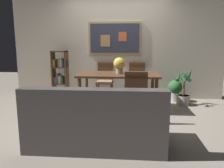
{
  "coord_description": "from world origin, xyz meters",
  "views": [
    {
      "loc": [
        0.31,
        -4.14,
        1.37
      ],
      "look_at": [
        -0.0,
        -0.23,
        0.65
      ],
      "focal_mm": 35.64,
      "sensor_mm": 36.0,
      "label": 1
    }
  ],
  "objects_px": {
    "dining_table": "(118,78)",
    "potted_ivy": "(175,89)",
    "leather_couch": "(96,124)",
    "bookshelf": "(60,77)",
    "dining_chair_near_right": "(136,93)",
    "dining_chair_far_left": "(105,78)",
    "tv_remote": "(132,73)",
    "potted_palm": "(184,92)",
    "dining_chair_far_right": "(137,78)",
    "flower_vase": "(119,64)"
  },
  "relations": [
    {
      "from": "dining_chair_far_left",
      "to": "dining_table",
      "type": "bearing_deg",
      "value": -64.88
    },
    {
      "from": "dining_table",
      "to": "dining_chair_far_left",
      "type": "height_order",
      "value": "dining_chair_far_left"
    },
    {
      "from": "dining_chair_near_right",
      "to": "dining_chair_far_right",
      "type": "bearing_deg",
      "value": 87.59
    },
    {
      "from": "dining_table",
      "to": "potted_palm",
      "type": "bearing_deg",
      "value": 15.95
    },
    {
      "from": "potted_palm",
      "to": "dining_chair_far_left",
      "type": "bearing_deg",
      "value": 168.31
    },
    {
      "from": "leather_couch",
      "to": "bookshelf",
      "type": "height_order",
      "value": "bookshelf"
    },
    {
      "from": "potted_palm",
      "to": "tv_remote",
      "type": "distance_m",
      "value": 1.29
    },
    {
      "from": "bookshelf",
      "to": "tv_remote",
      "type": "xyz_separation_m",
      "value": [
        1.73,
        -0.57,
        0.2
      ]
    },
    {
      "from": "dining_table",
      "to": "potted_ivy",
      "type": "distance_m",
      "value": 1.55
    },
    {
      "from": "dining_table",
      "to": "tv_remote",
      "type": "height_order",
      "value": "tv_remote"
    },
    {
      "from": "dining_table",
      "to": "dining_chair_far_right",
      "type": "distance_m",
      "value": 0.91
    },
    {
      "from": "dining_table",
      "to": "potted_ivy",
      "type": "relative_size",
      "value": 3.02
    },
    {
      "from": "dining_chair_far_left",
      "to": "potted_ivy",
      "type": "xyz_separation_m",
      "value": [
        1.69,
        -0.06,
        -0.24
      ]
    },
    {
      "from": "leather_couch",
      "to": "dining_chair_near_right",
      "type": "bearing_deg",
      "value": 59.57
    },
    {
      "from": "dining_chair_far_right",
      "to": "potted_ivy",
      "type": "bearing_deg",
      "value": -4.95
    },
    {
      "from": "leather_couch",
      "to": "dining_chair_far_left",
      "type": "bearing_deg",
      "value": 93.52
    },
    {
      "from": "dining_chair_far_left",
      "to": "potted_ivy",
      "type": "bearing_deg",
      "value": -2.12
    },
    {
      "from": "dining_chair_far_right",
      "to": "flower_vase",
      "type": "height_order",
      "value": "flower_vase"
    },
    {
      "from": "bookshelf",
      "to": "dining_chair_far_right",
      "type": "bearing_deg",
      "value": 3.67
    },
    {
      "from": "potted_ivy",
      "to": "bookshelf",
      "type": "bearing_deg",
      "value": -179.17
    },
    {
      "from": "dining_table",
      "to": "dining_chair_far_right",
      "type": "height_order",
      "value": "dining_chair_far_right"
    },
    {
      "from": "leather_couch",
      "to": "tv_remote",
      "type": "bearing_deg",
      "value": 75.26
    },
    {
      "from": "potted_ivy",
      "to": "dining_chair_far_left",
      "type": "bearing_deg",
      "value": 177.88
    },
    {
      "from": "bookshelf",
      "to": "tv_remote",
      "type": "height_order",
      "value": "bookshelf"
    },
    {
      "from": "potted_ivy",
      "to": "tv_remote",
      "type": "distance_m",
      "value": 1.3
    },
    {
      "from": "dining_chair_far_right",
      "to": "potted_palm",
      "type": "distance_m",
      "value": 1.13
    },
    {
      "from": "dining_chair_far_right",
      "to": "potted_ivy",
      "type": "xyz_separation_m",
      "value": [
        0.91,
        -0.08,
        -0.24
      ]
    },
    {
      "from": "tv_remote",
      "to": "potted_ivy",
      "type": "bearing_deg",
      "value": 30.41
    },
    {
      "from": "flower_vase",
      "to": "leather_couch",
      "type": "bearing_deg",
      "value": -97.63
    },
    {
      "from": "dining_chair_far_right",
      "to": "tv_remote",
      "type": "bearing_deg",
      "value": -100.87
    },
    {
      "from": "dining_table",
      "to": "tv_remote",
      "type": "distance_m",
      "value": 0.31
    },
    {
      "from": "dining_chair_near_right",
      "to": "bookshelf",
      "type": "xyz_separation_m",
      "value": [
        -1.79,
        1.48,
        0.03
      ]
    },
    {
      "from": "dining_chair_near_right",
      "to": "tv_remote",
      "type": "relative_size",
      "value": 5.63
    },
    {
      "from": "potted_ivy",
      "to": "dining_chair_far_right",
      "type": "bearing_deg",
      "value": 175.05
    },
    {
      "from": "flower_vase",
      "to": "dining_chair_near_right",
      "type": "bearing_deg",
      "value": -67.63
    },
    {
      "from": "potted_palm",
      "to": "dining_chair_near_right",
      "type": "bearing_deg",
      "value": -132.22
    },
    {
      "from": "dining_chair_near_right",
      "to": "flower_vase",
      "type": "height_order",
      "value": "flower_vase"
    },
    {
      "from": "bookshelf",
      "to": "tv_remote",
      "type": "bearing_deg",
      "value": -18.3
    },
    {
      "from": "potted_ivy",
      "to": "potted_palm",
      "type": "relative_size",
      "value": 0.63
    },
    {
      "from": "dining_chair_far_right",
      "to": "bookshelf",
      "type": "height_order",
      "value": "bookshelf"
    },
    {
      "from": "dining_chair_far_left",
      "to": "bookshelf",
      "type": "bearing_deg",
      "value": -174.58
    },
    {
      "from": "dining_chair_far_left",
      "to": "tv_remote",
      "type": "xyz_separation_m",
      "value": [
        0.64,
        -0.67,
        0.23
      ]
    },
    {
      "from": "dining_table",
      "to": "dining_chair_near_right",
      "type": "bearing_deg",
      "value": -67.01
    },
    {
      "from": "dining_chair_far_right",
      "to": "dining_chair_far_left",
      "type": "bearing_deg",
      "value": -178.79
    },
    {
      "from": "dining_chair_far_right",
      "to": "leather_couch",
      "type": "bearing_deg",
      "value": -103.7
    },
    {
      "from": "dining_chair_far_left",
      "to": "dining_chair_near_right",
      "type": "relative_size",
      "value": 1.0
    },
    {
      "from": "dining_chair_far_left",
      "to": "flower_vase",
      "type": "distance_m",
      "value": 0.98
    },
    {
      "from": "potted_ivy",
      "to": "potted_palm",
      "type": "height_order",
      "value": "potted_palm"
    },
    {
      "from": "dining_table",
      "to": "leather_couch",
      "type": "height_order",
      "value": "leather_couch"
    },
    {
      "from": "flower_vase",
      "to": "dining_chair_far_left",
      "type": "bearing_deg",
      "value": 115.65
    }
  ]
}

